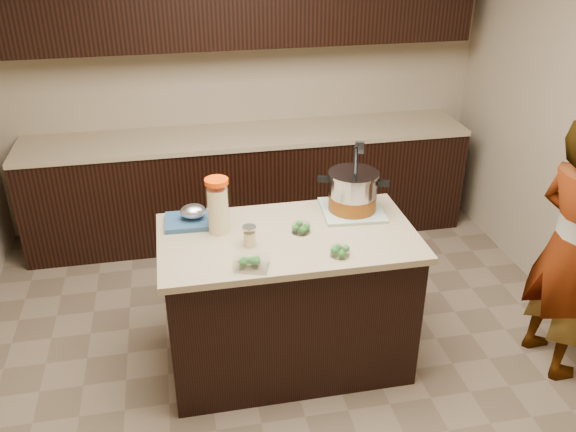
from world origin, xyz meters
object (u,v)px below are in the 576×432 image
lemonade_pitcher (218,208)px  person (571,249)px  island (288,300)px  stock_pot (353,194)px

lemonade_pitcher → person: 2.03m
island → lemonade_pitcher: lemonade_pitcher is taller
island → stock_pot: 0.74m
island → person: size_ratio=0.91×
island → person: bearing=-11.2°
stock_pot → person: 1.29m
island → stock_pot: bearing=25.2°
stock_pot → lemonade_pitcher: bearing=-152.5°
island → stock_pot: (0.44, 0.20, 0.57)m
island → person: person is taller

